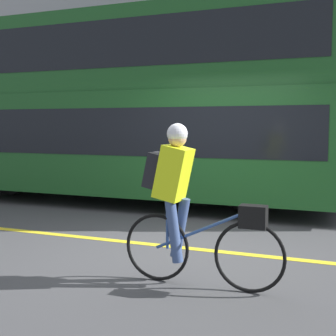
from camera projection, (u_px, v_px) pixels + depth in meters
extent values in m
plane|color=#424244|center=(182.00, 248.00, 6.23)|extent=(80.00, 80.00, 0.00)
cube|color=yellow|center=(183.00, 248.00, 6.24)|extent=(50.00, 0.14, 0.01)
cube|color=gray|center=(263.00, 189.00, 11.59)|extent=(60.00, 2.37, 0.11)
cube|color=#9E9EA3|center=(276.00, 14.00, 12.40)|extent=(60.00, 0.30, 9.14)
cylinder|color=black|center=(246.00, 185.00, 8.92)|extent=(0.97, 0.30, 0.97)
cylinder|color=black|center=(12.00, 174.00, 11.00)|extent=(0.97, 0.30, 0.97)
cube|color=#194C1E|center=(116.00, 142.00, 9.89)|extent=(9.00, 2.42, 1.97)
cube|color=black|center=(116.00, 131.00, 9.86)|extent=(8.64, 2.44, 0.87)
cube|color=#194C1E|center=(115.00, 58.00, 9.72)|extent=(9.00, 2.32, 1.53)
cube|color=black|center=(115.00, 54.00, 9.72)|extent=(8.64, 2.34, 0.86)
torus|color=black|center=(249.00, 257.00, 4.54)|extent=(0.71, 0.04, 0.71)
torus|color=black|center=(157.00, 247.00, 4.91)|extent=(0.71, 0.04, 0.71)
cylinder|color=#2D4C8C|center=(202.00, 230.00, 4.71)|extent=(0.99, 0.03, 0.49)
cylinder|color=#2D4C8C|center=(167.00, 224.00, 4.84)|extent=(0.03, 0.03, 0.52)
cube|color=black|center=(253.00, 217.00, 4.50)|extent=(0.26, 0.16, 0.22)
cube|color=#D8EA19|center=(174.00, 173.00, 4.77)|extent=(0.37, 0.32, 0.58)
cube|color=black|center=(156.00, 170.00, 4.84)|extent=(0.21, 0.26, 0.38)
cylinder|color=#384C7A|center=(180.00, 228.00, 4.89)|extent=(0.22, 0.11, 0.64)
cylinder|color=#384C7A|center=(174.00, 231.00, 4.72)|extent=(0.20, 0.11, 0.64)
sphere|color=tan|center=(177.00, 138.00, 4.72)|extent=(0.19, 0.19, 0.19)
sphere|color=silver|center=(177.00, 134.00, 4.72)|extent=(0.21, 0.21, 0.21)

